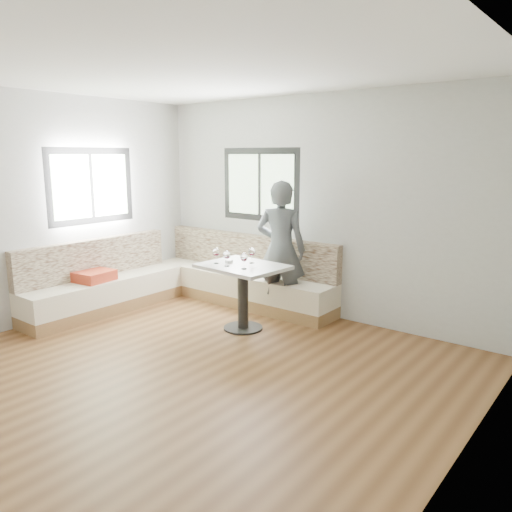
% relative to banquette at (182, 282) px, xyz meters
% --- Properties ---
extents(room, '(5.01, 5.01, 2.81)m').
position_rel_banquette_xyz_m(room, '(1.51, -1.54, 1.08)').
color(room, brown).
rests_on(room, ground).
extents(banquette, '(2.90, 2.80, 0.95)m').
position_rel_banquette_xyz_m(banquette, '(0.00, 0.00, 0.00)').
color(banquette, olive).
rests_on(banquette, ground).
extents(table, '(1.01, 0.81, 0.79)m').
position_rel_banquette_xyz_m(table, '(1.26, -0.20, 0.26)').
color(table, black).
rests_on(table, ground).
extents(person, '(0.74, 0.61, 1.75)m').
position_rel_banquette_xyz_m(person, '(1.32, 0.49, 0.54)').
color(person, '#484C4E').
rests_on(person, ground).
extents(olive_ramekin, '(0.10, 0.10, 0.04)m').
position_rel_banquette_xyz_m(olive_ramekin, '(1.06, -0.21, 0.47)').
color(olive_ramekin, white).
rests_on(olive_ramekin, table).
extents(wine_glass_a, '(0.08, 0.08, 0.19)m').
position_rel_banquette_xyz_m(wine_glass_a, '(0.96, -0.33, 0.59)').
color(wine_glass_a, white).
rests_on(wine_glass_a, table).
extents(wine_glass_b, '(0.08, 0.08, 0.19)m').
position_rel_banquette_xyz_m(wine_glass_b, '(1.17, -0.37, 0.59)').
color(wine_glass_b, white).
rests_on(wine_glass_b, table).
extents(wine_glass_c, '(0.08, 0.08, 0.19)m').
position_rel_banquette_xyz_m(wine_glass_c, '(1.41, -0.36, 0.59)').
color(wine_glass_c, white).
rests_on(wine_glass_c, table).
extents(wine_glass_d, '(0.08, 0.08, 0.19)m').
position_rel_banquette_xyz_m(wine_glass_d, '(1.29, -0.06, 0.59)').
color(wine_glass_d, white).
rests_on(wine_glass_d, table).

